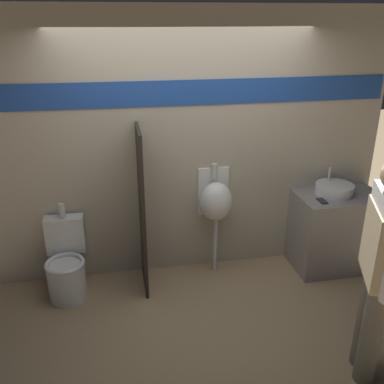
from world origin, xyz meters
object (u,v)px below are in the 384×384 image
at_px(cell_phone, 322,201).
at_px(person_in_vest, 383,258).
at_px(urinal_near_counter, 216,202).
at_px(sink_basin, 334,189).
at_px(toilet, 66,266).

bearing_deg(cell_phone, person_in_vest, -99.99).
relative_size(urinal_near_counter, person_in_vest, 0.68).
bearing_deg(sink_basin, cell_phone, -141.46).
xyz_separation_m(toilet, person_in_vest, (2.34, -1.48, 0.71)).
relative_size(sink_basin, urinal_near_counter, 0.33).
height_order(cell_phone, toilet, toilet).
xyz_separation_m(cell_phone, person_in_vest, (-0.24, -1.37, 0.17)).
relative_size(sink_basin, cell_phone, 2.84).
distance_m(cell_phone, person_in_vest, 1.40).
relative_size(urinal_near_counter, toilet, 1.33).
bearing_deg(sink_basin, person_in_vest, -106.57).
height_order(sink_basin, person_in_vest, person_in_vest).
bearing_deg(toilet, person_in_vest, -32.35).
xyz_separation_m(cell_phone, toilet, (-2.58, 0.12, -0.54)).
distance_m(toilet, person_in_vest, 2.86).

